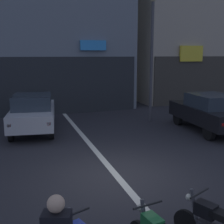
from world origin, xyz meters
The scene contains 6 objects.
ground_plane centered at (0.00, 0.00, 0.00)m, with size 120.00×120.00×0.00m, color #2B2B30.
lane_centre_line centered at (0.00, 6.00, 0.00)m, with size 0.20×18.00×0.01m, color silver.
building_far_right centered at (11.15, 13.08, 6.91)m, with size 10.97×7.38×13.85m.
car_silver_crossing_near centered at (-1.88, 5.52, 0.89)m, with size 2.29×4.30×1.64m.
car_black_parked_kerbside centered at (5.44, 3.24, 0.89)m, with size 2.02×4.20×1.64m.
street_lamp centered at (3.85, 5.78, 3.77)m, with size 0.36×0.36×6.12m.
Camera 1 is at (-2.52, -7.12, 3.34)m, focal length 46.12 mm.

